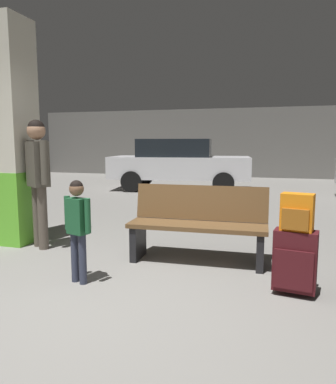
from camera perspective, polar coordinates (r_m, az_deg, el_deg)
ground_plane at (r=6.93m, az=4.17°, el=-4.48°), size 18.00×18.00×0.10m
garage_back_wall at (r=15.56m, az=11.21°, el=7.43°), size 18.00×0.12×2.80m
structural_pillar at (r=5.59m, az=-23.07°, el=8.18°), size 0.57×0.57×3.05m
bench at (r=4.39m, az=4.64°, el=-5.00°), size 1.62×0.58×0.89m
suitcase at (r=3.64m, az=18.93°, el=-10.00°), size 0.41×0.28×0.60m
backpack_bright at (r=3.54m, az=19.24°, el=-3.02°), size 0.31×0.24×0.34m
child at (r=3.77m, az=-13.74°, el=-4.25°), size 0.34×0.24×1.04m
adult at (r=5.15m, az=-19.38°, el=3.24°), size 0.49×0.37×1.69m
parked_car_far at (r=11.15m, az=1.67°, el=4.52°), size 4.29×2.23×1.51m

